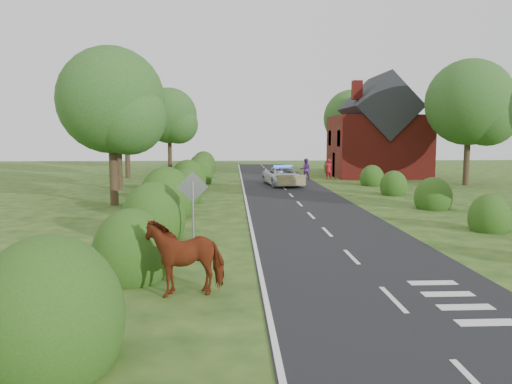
{
  "coord_description": "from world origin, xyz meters",
  "views": [
    {
      "loc": [
        -3.64,
        -14.86,
        3.73
      ],
      "look_at": [
        -2.64,
        6.58,
        1.3
      ],
      "focal_mm": 35.0,
      "sensor_mm": 36.0,
      "label": 1
    }
  ],
  "objects_px": {
    "cow": "(185,261)",
    "pedestrian_purple": "(305,169)",
    "road_sign": "(193,197)",
    "pedestrian_red": "(329,169)",
    "police_van": "(283,176)"
  },
  "relations": [
    {
      "from": "cow",
      "to": "pedestrian_purple",
      "type": "xyz_separation_m",
      "value": [
        7.26,
        30.01,
        0.16
      ]
    },
    {
      "from": "road_sign",
      "to": "cow",
      "type": "xyz_separation_m",
      "value": [
        0.22,
        -5.14,
        -0.91
      ]
    },
    {
      "from": "pedestrian_red",
      "to": "pedestrian_purple",
      "type": "xyz_separation_m",
      "value": [
        -2.03,
        -0.34,
        0.03
      ]
    },
    {
      "from": "pedestrian_red",
      "to": "pedestrian_purple",
      "type": "relative_size",
      "value": 0.97
    },
    {
      "from": "cow",
      "to": "pedestrian_red",
      "type": "xyz_separation_m",
      "value": [
        9.29,
        30.34,
        0.13
      ]
    },
    {
      "from": "road_sign",
      "to": "pedestrian_purple",
      "type": "bearing_deg",
      "value": 73.26
    },
    {
      "from": "police_van",
      "to": "pedestrian_purple",
      "type": "relative_size",
      "value": 2.91
    },
    {
      "from": "cow",
      "to": "pedestrian_purple",
      "type": "bearing_deg",
      "value": 150.38
    },
    {
      "from": "pedestrian_red",
      "to": "cow",
      "type": "bearing_deg",
      "value": 64.3
    },
    {
      "from": "road_sign",
      "to": "cow",
      "type": "relative_size",
      "value": 1.2
    },
    {
      "from": "road_sign",
      "to": "pedestrian_red",
      "type": "relative_size",
      "value": 1.44
    },
    {
      "from": "cow",
      "to": "pedestrian_red",
      "type": "distance_m",
      "value": 31.73
    },
    {
      "from": "road_sign",
      "to": "police_van",
      "type": "xyz_separation_m",
      "value": [
        5.1,
        20.16,
        -0.96
      ]
    },
    {
      "from": "cow",
      "to": "police_van",
      "type": "bearing_deg",
      "value": 153.08
    },
    {
      "from": "cow",
      "to": "pedestrian_purple",
      "type": "distance_m",
      "value": 30.87
    }
  ]
}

